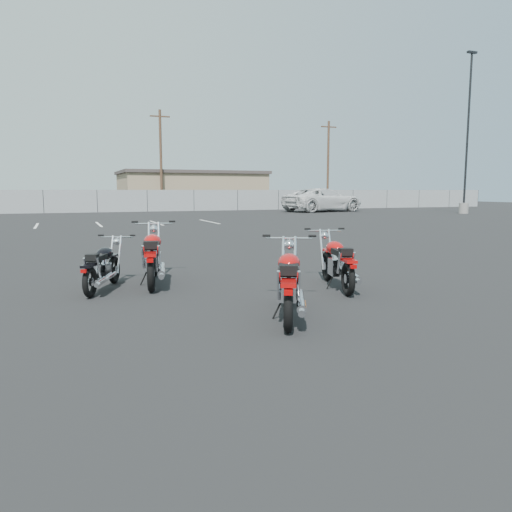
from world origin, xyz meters
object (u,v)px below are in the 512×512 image
object	(u,v)px
motorcycle_third_red	(289,283)
motorcycle_rear_red	(338,263)
motorcycle_front_red	(153,257)
white_van	(323,193)
motorcycle_second_black	(103,267)

from	to	relation	value
motorcycle_third_red	motorcycle_rear_red	bearing A→B (deg)	42.92
motorcycle_front_red	motorcycle_third_red	bearing A→B (deg)	-67.82
motorcycle_rear_red	white_van	size ratio (longest dim) A/B	0.26
motorcycle_third_red	white_van	world-z (taller)	white_van
motorcycle_front_red	motorcycle_third_red	distance (m)	3.49
motorcycle_second_black	motorcycle_third_red	world-z (taller)	motorcycle_third_red
motorcycle_front_red	motorcycle_second_black	distance (m)	0.98
motorcycle_third_red	white_van	xyz separation A→B (m)	(17.67, 30.76, 1.04)
motorcycle_second_black	motorcycle_rear_red	size ratio (longest dim) A/B	0.88
white_van	motorcycle_front_red	bearing A→B (deg)	133.88
motorcycle_second_black	motorcycle_third_red	size ratio (longest dim) A/B	0.86
motorcycle_second_black	motorcycle_rear_red	distance (m)	4.21
motorcycle_second_black	white_van	size ratio (longest dim) A/B	0.23
white_van	motorcycle_second_black	bearing A→B (deg)	132.84
motorcycle_front_red	motorcycle_rear_red	xyz separation A→B (m)	(3.05, -1.63, -0.05)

